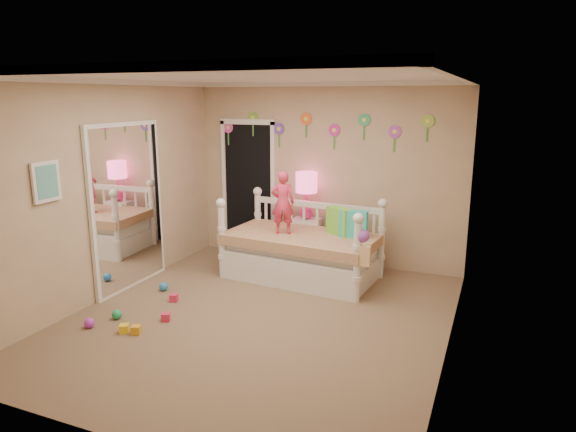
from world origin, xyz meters
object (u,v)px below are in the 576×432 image
at_px(daybed, 301,238).
at_px(nightstand, 306,241).
at_px(table_lamp, 306,188).
at_px(child, 283,203).

relative_size(daybed, nightstand, 3.08).
bearing_deg(daybed, nightstand, 109.81).
distance_m(nightstand, table_lamp, 0.79).
relative_size(daybed, child, 2.40).
xyz_separation_m(nightstand, table_lamp, (0.00, 0.00, 0.79)).
bearing_deg(daybed, child, -157.82).
distance_m(daybed, child, 0.55).
xyz_separation_m(daybed, nightstand, (-0.17, 0.64, -0.22)).
xyz_separation_m(child, table_lamp, (0.06, 0.71, 0.08)).
xyz_separation_m(daybed, table_lamp, (-0.17, 0.64, 0.56)).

